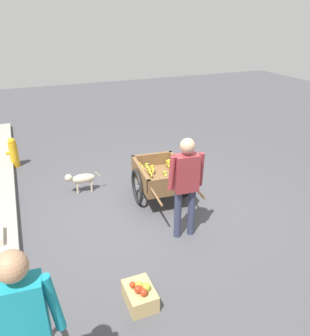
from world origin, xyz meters
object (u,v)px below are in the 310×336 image
Objects in this scene: cyclist_person at (25,325)px; fire_hydrant at (14,152)px; mixed_fruit_crate at (140,295)px; plastic_bucket at (11,294)px; dog at (81,179)px; fruit_cart at (161,177)px; vendor_person at (186,180)px.

cyclist_person is 2.51× the size of fire_hydrant.
mixed_fruit_crate is at bearing -57.04° from cyclist_person.
mixed_fruit_crate reaches higher than plastic_bucket.
cyclist_person is at bearing 163.75° from dog.
fruit_cart reaches higher than mixed_fruit_crate.
vendor_person is 2.35× the size of fire_hydrant.
vendor_person is 4.40m from fire_hydrant.
mixed_fruit_crate is (-1.00, 1.09, -0.81)m from vendor_person.
vendor_person reaches higher than plastic_bucket.
fire_hydrant is 1.52× the size of mixed_fruit_crate.
cyclist_person is 1.65m from mixed_fruit_crate.
cyclist_person reaches higher than mixed_fruit_crate.
vendor_person is 0.94× the size of cyclist_person.
cyclist_person reaches higher than fruit_cart.
vendor_person is at bearing -52.04° from cyclist_person.
fire_hydrant is (2.56, 2.41, -0.10)m from fruit_cart.
mixed_fruit_crate is at bearing 150.93° from fruit_cart.
dog is at bearing 1.54° from mixed_fruit_crate.
fruit_cart is 2.56× the size of fire_hydrant.
fruit_cart is 1.53m from dog.
fire_hydrant is at bearing 31.90° from vendor_person.
vendor_person reaches higher than fruit_cart.
fruit_cart is 3.03m from plastic_bucket.
cyclist_person is at bearing 122.96° from mixed_fruit_crate.
vendor_person is 2.33× the size of dog.
fire_hydrant is at bearing -2.40° from plastic_bucket.
cyclist_person is 6.26× the size of plastic_bucket.
cyclist_person is at bearing -179.46° from fire_hydrant.
dog is (3.73, -1.09, -0.74)m from cyclist_person.
cyclist_person reaches higher than dog.
dog is 2.98m from mixed_fruit_crate.
dog is at bearing 57.14° from fruit_cart.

